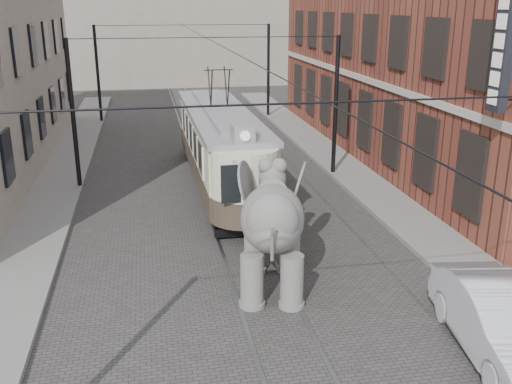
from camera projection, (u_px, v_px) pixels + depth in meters
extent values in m
plane|color=#3F3D3A|center=(238.00, 233.00, 19.17)|extent=(120.00, 120.00, 0.00)
cube|color=slate|center=(408.00, 219.00, 20.21)|extent=(2.00, 60.00, 0.15)
cube|color=slate|center=(31.00, 246.00, 18.00)|extent=(2.00, 60.00, 0.15)
cube|color=maroon|center=(435.00, 30.00, 27.66)|extent=(8.00, 26.00, 12.00)
cube|color=gray|center=(171.00, 6.00, 54.38)|extent=(28.00, 10.00, 14.00)
imported|color=silver|center=(503.00, 323.00, 12.31)|extent=(2.36, 4.97, 1.58)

